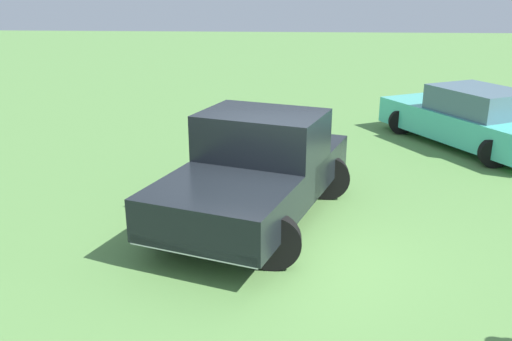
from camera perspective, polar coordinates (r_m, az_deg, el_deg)
ground_plane at (r=8.55m, az=3.05°, el=-7.96°), size 80.00×80.00×0.00m
pickup_truck at (r=9.22m, az=0.27°, el=0.53°), size 3.35×4.95×1.83m
sedan_near at (r=14.60m, az=21.36°, el=4.99°), size 3.88×5.07×1.48m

